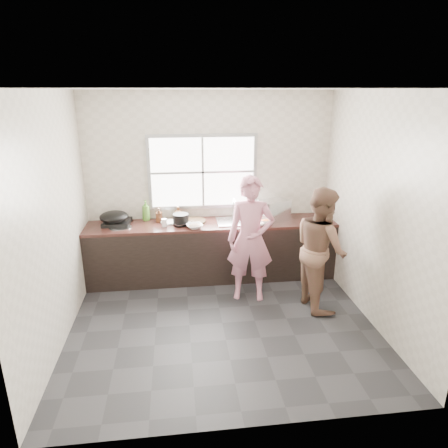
{
  "coord_description": "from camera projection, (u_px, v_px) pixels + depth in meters",
  "views": [
    {
      "loc": [
        -0.49,
        -4.19,
        2.69
      ],
      "look_at": [
        0.1,
        0.65,
        1.05
      ],
      "focal_mm": 32.0,
      "sensor_mm": 36.0,
      "label": 1
    }
  ],
  "objects": [
    {
      "name": "bowl_mince",
      "position": [
        195.0,
        226.0,
        5.55
      ],
      "size": [
        0.27,
        0.27,
        0.06
      ],
      "primitive_type": "imported",
      "rotation": [
        0.0,
        0.0,
        0.24
      ],
      "color": "white",
      "rests_on": "countertop"
    },
    {
      "name": "window_frame",
      "position": [
        203.0,
        172.0,
        5.84
      ],
      "size": [
        1.6,
        0.05,
        1.1
      ],
      "primitive_type": "cube",
      "color": "#9EA0A5",
      "rests_on": "wall_back"
    },
    {
      "name": "bowl_held",
      "position": [
        260.0,
        224.0,
        5.66
      ],
      "size": [
        0.2,
        0.2,
        0.06
      ],
      "primitive_type": "imported",
      "rotation": [
        0.0,
        0.0,
        -0.04
      ],
      "color": "white",
      "rests_on": "countertop"
    },
    {
      "name": "wall_left",
      "position": [
        53.0,
        224.0,
        4.21
      ],
      "size": [
        0.01,
        3.2,
        2.7
      ],
      "primitive_type": "cube",
      "color": "beige",
      "rests_on": "ground"
    },
    {
      "name": "pot_lid_right",
      "position": [
        122.0,
        227.0,
        5.58
      ],
      "size": [
        0.36,
        0.36,
        0.01
      ],
      "primitive_type": "cylinder",
      "rotation": [
        0.0,
        0.0,
        -0.43
      ],
      "color": "#BBBCC2",
      "rests_on": "countertop"
    },
    {
      "name": "person_side",
      "position": [
        321.0,
        248.0,
        5.04
      ],
      "size": [
        0.68,
        0.83,
        1.58
      ],
      "primitive_type": "imported",
      "rotation": [
        0.0,
        0.0,
        1.68
      ],
      "color": "brown",
      "rests_on": "floor"
    },
    {
      "name": "window_glazing",
      "position": [
        203.0,
        172.0,
        5.82
      ],
      "size": [
        1.5,
        0.01,
        1.0
      ],
      "primitive_type": "cube",
      "color": "white",
      "rests_on": "window_frame"
    },
    {
      "name": "bottle_green",
      "position": [
        146.0,
        210.0,
        5.85
      ],
      "size": [
        0.14,
        0.14,
        0.31
      ],
      "primitive_type": "imported",
      "rotation": [
        0.0,
        0.0,
        -0.16
      ],
      "color": "#539530",
      "rests_on": "countertop"
    },
    {
      "name": "faucet",
      "position": [
        234.0,
        208.0,
        5.97
      ],
      "size": [
        0.02,
        0.02,
        0.3
      ],
      "primitive_type": "cylinder",
      "color": "silver",
      "rests_on": "countertop"
    },
    {
      "name": "dish_rack",
      "position": [
        274.0,
        210.0,
        5.86
      ],
      "size": [
        0.49,
        0.43,
        0.3
      ],
      "primitive_type": "cube",
      "rotation": [
        0.0,
        0.0,
        0.43
      ],
      "color": "silver",
      "rests_on": "countertop"
    },
    {
      "name": "sink",
      "position": [
        236.0,
        221.0,
        5.83
      ],
      "size": [
        0.55,
        0.45,
        0.02
      ],
      "primitive_type": "cube",
      "color": "silver",
      "rests_on": "countertop"
    },
    {
      "name": "pot_lid_left",
      "position": [
        117.0,
        228.0,
        5.53
      ],
      "size": [
        0.25,
        0.25,
        0.01
      ],
      "primitive_type": "cylinder",
      "rotation": [
        0.0,
        0.0,
        -0.18
      ],
      "color": "silver",
      "rests_on": "countertop"
    },
    {
      "name": "cabinet",
      "position": [
        212.0,
        251.0,
        5.93
      ],
      "size": [
        3.6,
        0.62,
        0.82
      ],
      "primitive_type": "cube",
      "color": "black",
      "rests_on": "floor"
    },
    {
      "name": "wall_right",
      "position": [
        376.0,
        212.0,
        4.63
      ],
      "size": [
        0.01,
        3.2,
        2.7
      ],
      "primitive_type": "cube",
      "color": "beige",
      "rests_on": "ground"
    },
    {
      "name": "countertop",
      "position": [
        212.0,
        224.0,
        5.8
      ],
      "size": [
        3.6,
        0.64,
        0.04
      ],
      "primitive_type": "cube",
      "color": "#361B16",
      "rests_on": "cabinet"
    },
    {
      "name": "woman",
      "position": [
        250.0,
        243.0,
        5.22
      ],
      "size": [
        0.64,
        0.49,
        1.57
      ],
      "primitive_type": "imported",
      "rotation": [
        0.0,
        0.0,
        -0.21
      ],
      "color": "pink",
      "rests_on": "floor"
    },
    {
      "name": "wall_front",
      "position": [
        248.0,
        283.0,
        2.91
      ],
      "size": [
        3.6,
        0.01,
        2.7
      ],
      "primitive_type": "cube",
      "color": "beige",
      "rests_on": "ground"
    },
    {
      "name": "bottle_brown_short",
      "position": [
        178.0,
        213.0,
        5.92
      ],
      "size": [
        0.15,
        0.15,
        0.18
      ],
      "primitive_type": "imported",
      "rotation": [
        0.0,
        0.0,
        -0.1
      ],
      "color": "#492812",
      "rests_on": "countertop"
    },
    {
      "name": "plate_food",
      "position": [
        169.0,
        222.0,
        5.79
      ],
      "size": [
        0.31,
        0.31,
        0.02
      ],
      "primitive_type": "cylinder",
      "rotation": [
        0.0,
        0.0,
        0.31
      ],
      "color": "white",
      "rests_on": "countertop"
    },
    {
      "name": "burner",
      "position": [
        117.0,
        222.0,
        5.72
      ],
      "size": [
        0.4,
        0.4,
        0.06
      ],
      "primitive_type": "cube",
      "rotation": [
        0.0,
        0.0,
        -0.08
      ],
      "color": "black",
      "rests_on": "countertop"
    },
    {
      "name": "bottle_brown_tall",
      "position": [
        159.0,
        215.0,
        5.81
      ],
      "size": [
        0.1,
        0.1,
        0.19
      ],
      "primitive_type": "imported",
      "rotation": [
        0.0,
        0.0,
        0.13
      ],
      "color": "#442211",
      "rests_on": "countertop"
    },
    {
      "name": "cleaver",
      "position": [
        183.0,
        223.0,
        5.62
      ],
      "size": [
        0.25,
        0.19,
        0.01
      ],
      "primitive_type": "cube",
      "rotation": [
        0.0,
        0.0,
        0.44
      ],
      "color": "silver",
      "rests_on": "cutting_board"
    },
    {
      "name": "ceiling",
      "position": [
        222.0,
        88.0,
        3.99
      ],
      "size": [
        3.6,
        3.2,
        0.01
      ],
      "primitive_type": "cube",
      "color": "silver",
      "rests_on": "wall_back"
    },
    {
      "name": "bowl_crabs",
      "position": [
        265.0,
        222.0,
        5.73
      ],
      "size": [
        0.26,
        0.26,
        0.07
      ],
      "primitive_type": "imported",
      "rotation": [
        0.0,
        0.0,
        -0.34
      ],
      "color": "white",
      "rests_on": "countertop"
    },
    {
      "name": "black_pot",
      "position": [
        181.0,
        219.0,
        5.68
      ],
      "size": [
        0.22,
        0.22,
        0.16
      ],
      "primitive_type": "cylinder",
      "rotation": [
        0.0,
        0.0,
        -0.01
      ],
      "color": "black",
      "rests_on": "countertop"
    },
    {
      "name": "wall_back",
      "position": [
        210.0,
        185.0,
        5.93
      ],
      "size": [
        3.6,
        0.01,
        2.7
      ],
      "primitive_type": "cube",
      "color": "beige",
      "rests_on": "ground"
    },
    {
      "name": "wok",
      "position": [
        114.0,
        217.0,
        5.62
      ],
      "size": [
        0.47,
        0.47,
        0.15
      ],
      "primitive_type": "ellipsoid",
      "rotation": [
        0.0,
        0.0,
        -0.21
      ],
      "color": "black",
      "rests_on": "burner"
    },
    {
      "name": "glass_jar",
      "position": [
        164.0,
        223.0,
        5.62
      ],
      "size": [
        0.09,
        0.09,
        0.11
      ],
      "primitive_type": "cylinder",
      "rotation": [
        0.0,
        0.0,
        0.21
      ],
      "color": "white",
      "rests_on": "countertop"
    },
    {
      "name": "cutting_board",
      "position": [
        194.0,
        221.0,
        5.8
      ],
      "size": [
        0.47,
        0.47,
        0.04
      ],
      "primitive_type": "cylinder",
      "rotation": [
        0.0,
        0.0,
        -0.43
      ],
      "color": "black",
      "rests_on": "countertop"
    },
    {
      "name": "floor",
      "position": [
        222.0,
        323.0,
        4.85
      ],
      "size": [
        3.6,
        3.2,
        0.01
      ],
      "primitive_type": "cube",
      "color": "#29292B",
      "rests_on": "ground"
    }
  ]
}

